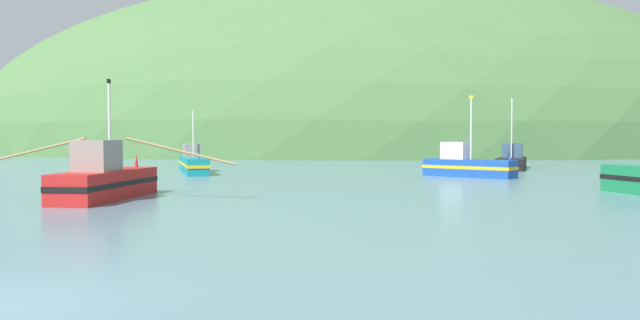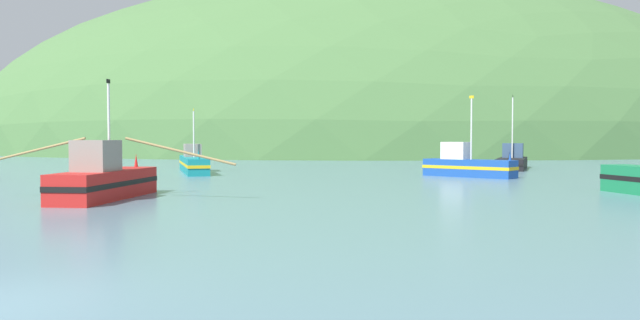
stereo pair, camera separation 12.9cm
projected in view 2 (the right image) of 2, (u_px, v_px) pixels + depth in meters
hill_mid_right at (556, 147)px, 187.22m from camera, size 98.85×79.08×40.90m
hill_mid_left at (358, 150)px, 149.75m from camera, size 182.31×145.85×78.09m
fishing_boat_teal at (193, 163)px, 50.91m from camera, size 5.42×11.60×5.36m
fishing_boat_black at (512, 161)px, 56.59m from camera, size 5.12×9.40×6.93m
fishing_boat_red at (105, 180)px, 28.50m from camera, size 12.70×7.73×5.73m
fishing_boat_blue at (467, 165)px, 45.02m from camera, size 6.55×5.69×6.06m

